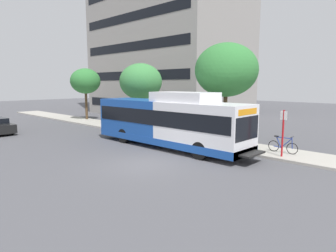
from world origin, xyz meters
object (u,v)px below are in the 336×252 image
(bicycle_parked, at_px, (283,146))
(street_tree_near_stop, at_px, (226,70))
(transit_bus, at_px, (168,122))
(street_tree_far_block, at_px, (85,81))
(bus_stop_sign_pole, at_px, (283,130))
(street_tree_mid_block, at_px, (141,82))

(bicycle_parked, distance_m, street_tree_near_stop, 6.42)
(transit_bus, relative_size, street_tree_far_block, 2.13)
(bicycle_parked, xyz_separation_m, street_tree_near_stop, (0.75, 4.49, 4.53))
(transit_bus, xyz_separation_m, bus_stop_sign_pole, (2.14, -6.73, -0.05))
(transit_bus, distance_m, street_tree_mid_block, 8.37)
(bus_stop_sign_pole, relative_size, street_tree_near_stop, 0.38)
(bus_stop_sign_pole, xyz_separation_m, street_tree_mid_block, (1.63, 13.71, 2.71))
(transit_bus, distance_m, bicycle_parked, 7.18)
(bus_stop_sign_pole, height_order, street_tree_far_block, street_tree_far_block)
(transit_bus, xyz_separation_m, bicycle_parked, (3.04, -6.41, -1.14))
(bus_stop_sign_pole, distance_m, street_tree_mid_block, 14.07)
(bicycle_parked, relative_size, street_tree_far_block, 0.31)
(transit_bus, xyz_separation_m, street_tree_far_block, (3.95, 16.73, 2.76))
(bicycle_parked, xyz_separation_m, street_tree_mid_block, (0.73, 13.39, 3.79))
(bus_stop_sign_pole, distance_m, street_tree_near_stop, 6.14)
(transit_bus, height_order, bicycle_parked, transit_bus)
(bus_stop_sign_pole, bearing_deg, street_tree_far_block, 85.58)
(street_tree_mid_block, bearing_deg, bus_stop_sign_pole, -96.77)
(bus_stop_sign_pole, bearing_deg, street_tree_mid_block, 83.23)
(bus_stop_sign_pole, height_order, street_tree_near_stop, street_tree_near_stop)
(street_tree_near_stop, distance_m, street_tree_mid_block, 8.94)
(street_tree_near_stop, relative_size, street_tree_mid_block, 1.16)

